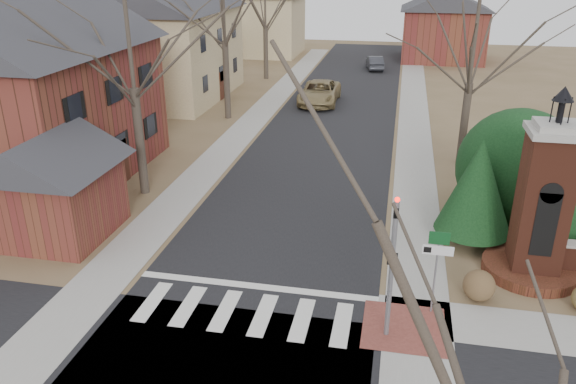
% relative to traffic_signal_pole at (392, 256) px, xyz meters
% --- Properties ---
extents(ground, '(120.00, 120.00, 0.00)m').
position_rel_traffic_signal_pole_xyz_m(ground, '(-4.30, -0.57, -2.59)').
color(ground, brown).
rests_on(ground, ground).
extents(main_street, '(8.00, 70.00, 0.01)m').
position_rel_traffic_signal_pole_xyz_m(main_street, '(-4.30, 21.43, -2.58)').
color(main_street, black).
rests_on(main_street, ground).
extents(crosswalk_zone, '(8.00, 2.20, 0.02)m').
position_rel_traffic_signal_pole_xyz_m(crosswalk_zone, '(-4.30, 0.23, -2.58)').
color(crosswalk_zone, silver).
rests_on(crosswalk_zone, ground).
extents(stop_bar, '(8.00, 0.35, 0.02)m').
position_rel_traffic_signal_pole_xyz_m(stop_bar, '(-4.30, 1.73, -2.58)').
color(stop_bar, silver).
rests_on(stop_bar, ground).
extents(sidewalk_right_main, '(2.00, 60.00, 0.02)m').
position_rel_traffic_signal_pole_xyz_m(sidewalk_right_main, '(0.90, 21.43, -2.58)').
color(sidewalk_right_main, gray).
rests_on(sidewalk_right_main, ground).
extents(sidewalk_left, '(2.00, 60.00, 0.02)m').
position_rel_traffic_signal_pole_xyz_m(sidewalk_left, '(-9.50, 21.43, -2.58)').
color(sidewalk_left, gray).
rests_on(sidewalk_left, ground).
extents(curb_apron, '(2.40, 2.40, 0.02)m').
position_rel_traffic_signal_pole_xyz_m(curb_apron, '(0.50, 0.43, -2.57)').
color(curb_apron, brown).
rests_on(curb_apron, ground).
extents(traffic_signal_pole, '(0.28, 0.41, 4.50)m').
position_rel_traffic_signal_pole_xyz_m(traffic_signal_pole, '(0.00, 0.00, 0.00)').
color(traffic_signal_pole, slate).
rests_on(traffic_signal_pole, ground).
extents(sign_post, '(0.90, 0.07, 2.75)m').
position_rel_traffic_signal_pole_xyz_m(sign_post, '(1.29, 1.41, -0.64)').
color(sign_post, slate).
rests_on(sign_post, ground).
extents(brick_gate_monument, '(3.20, 3.20, 6.47)m').
position_rel_traffic_signal_pole_xyz_m(brick_gate_monument, '(4.70, 4.42, -0.42)').
color(brick_gate_monument, '#5B281A').
rests_on(brick_gate_monument, ground).
extents(house_brick_left, '(9.80, 11.80, 9.42)m').
position_rel_traffic_signal_pole_xyz_m(house_brick_left, '(-17.31, 9.42, 2.07)').
color(house_brick_left, brown).
rests_on(house_brick_left, ground).
extents(house_stucco_left, '(9.80, 12.80, 9.28)m').
position_rel_traffic_signal_pole_xyz_m(house_stucco_left, '(-17.80, 26.42, 2.01)').
color(house_stucco_left, '#CDBA89').
rests_on(house_stucco_left, ground).
extents(garage_left, '(4.80, 4.80, 4.29)m').
position_rel_traffic_signal_pole_xyz_m(garage_left, '(-12.82, 3.92, -0.35)').
color(garage_left, brown).
rests_on(garage_left, ground).
extents(house_distant_left, '(10.80, 8.80, 8.53)m').
position_rel_traffic_signal_pole_xyz_m(house_distant_left, '(-16.31, 47.42, 1.66)').
color(house_distant_left, '#CDBA89').
rests_on(house_distant_left, ground).
extents(house_distant_right, '(8.80, 8.80, 7.30)m').
position_rel_traffic_signal_pole_xyz_m(house_distant_right, '(3.69, 47.42, 1.06)').
color(house_distant_right, brown).
rests_on(house_distant_right, ground).
extents(evergreen_near, '(2.80, 2.80, 4.10)m').
position_rel_traffic_signal_pole_xyz_m(evergreen_near, '(2.90, 6.43, -0.29)').
color(evergreen_near, '#473D33').
rests_on(evergreen_near, ground).
extents(evergreen_mid, '(3.40, 3.40, 4.70)m').
position_rel_traffic_signal_pole_xyz_m(evergreen_mid, '(6.20, 7.63, 0.01)').
color(evergreen_mid, '#473D33').
rests_on(evergreen_mid, ground).
extents(evergreen_mass, '(4.80, 4.80, 4.80)m').
position_rel_traffic_signal_pole_xyz_m(evergreen_mass, '(4.70, 8.93, -0.19)').
color(evergreen_mass, black).
rests_on(evergreen_mass, ground).
extents(bare_tree_0, '(8.05, 8.05, 11.15)m').
position_rel_traffic_signal_pole_xyz_m(bare_tree_0, '(-11.30, 8.43, 5.11)').
color(bare_tree_0, '#473D33').
rests_on(bare_tree_0, ground).
extents(bare_tree_3, '(7.00, 7.00, 9.70)m').
position_rel_traffic_signal_pole_xyz_m(bare_tree_3, '(3.20, 15.43, 4.10)').
color(bare_tree_3, '#473D33').
rests_on(bare_tree_3, ground).
extents(pickup_truck, '(2.70, 5.78, 1.60)m').
position_rel_traffic_signal_pole_xyz_m(pickup_truck, '(-5.90, 26.54, -1.79)').
color(pickup_truck, '#8F7B4E').
rests_on(pickup_truck, ground).
extents(distant_car, '(1.97, 4.02, 1.27)m').
position_rel_traffic_signal_pole_xyz_m(distant_car, '(-2.70, 40.54, -1.95)').
color(distant_car, '#33353B').
rests_on(distant_car, ground).
extents(dry_shrub_left, '(1.00, 1.00, 1.00)m').
position_rel_traffic_signal_pole_xyz_m(dry_shrub_left, '(2.77, 2.43, -2.09)').
color(dry_shrub_left, brown).
rests_on(dry_shrub_left, ground).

